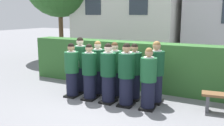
{
  "coord_description": "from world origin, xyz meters",
  "views": [
    {
      "loc": [
        3.19,
        -5.79,
        2.37
      ],
      "look_at": [
        0.0,
        0.28,
        1.05
      ],
      "focal_mm": 40.41,
      "sensor_mm": 36.0,
      "label": 1
    }
  ],
  "objects_px": {
    "student_rear_row_0": "(81,66)",
    "student_rear_row_4": "(156,74)",
    "student_rear_row_3": "(134,73)",
    "student_front_row_1": "(89,73)",
    "student_front_row_2": "(108,75)",
    "student_front_row_4": "(148,80)",
    "student_front_row_3": "(126,76)",
    "student_rear_row_2": "(115,71)",
    "student_rear_row_1": "(98,69)",
    "student_front_row_0": "(72,71)"
  },
  "relations": [
    {
      "from": "student_front_row_4",
      "to": "student_rear_row_3",
      "type": "relative_size",
      "value": 0.99
    },
    {
      "from": "student_front_row_3",
      "to": "student_rear_row_2",
      "type": "distance_m",
      "value": 0.82
    },
    {
      "from": "student_rear_row_0",
      "to": "student_rear_row_2",
      "type": "distance_m",
      "value": 1.15
    },
    {
      "from": "student_rear_row_0",
      "to": "student_rear_row_1",
      "type": "bearing_deg",
      "value": 2.42
    },
    {
      "from": "student_rear_row_0",
      "to": "student_rear_row_3",
      "type": "distance_m",
      "value": 1.75
    },
    {
      "from": "student_front_row_3",
      "to": "student_front_row_4",
      "type": "xyz_separation_m",
      "value": [
        0.59,
        0.03,
        -0.04
      ]
    },
    {
      "from": "student_front_row_1",
      "to": "student_front_row_3",
      "type": "xyz_separation_m",
      "value": [
        1.13,
        0.02,
        0.04
      ]
    },
    {
      "from": "student_front_row_1",
      "to": "student_front_row_4",
      "type": "xyz_separation_m",
      "value": [
        1.71,
        0.05,
        -0.0
      ]
    },
    {
      "from": "student_front_row_3",
      "to": "student_rear_row_4",
      "type": "bearing_deg",
      "value": 44.79
    },
    {
      "from": "student_front_row_1",
      "to": "student_front_row_4",
      "type": "distance_m",
      "value": 1.71
    },
    {
      "from": "student_front_row_3",
      "to": "student_rear_row_2",
      "type": "bearing_deg",
      "value": 138.99
    },
    {
      "from": "student_front_row_4",
      "to": "student_rear_row_4",
      "type": "relative_size",
      "value": 0.93
    },
    {
      "from": "student_front_row_4",
      "to": "student_rear_row_4",
      "type": "bearing_deg",
      "value": 88.93
    },
    {
      "from": "student_front_row_2",
      "to": "student_rear_row_2",
      "type": "relative_size",
      "value": 1.02
    },
    {
      "from": "student_rear_row_2",
      "to": "student_rear_row_3",
      "type": "height_order",
      "value": "student_rear_row_2"
    },
    {
      "from": "student_front_row_1",
      "to": "student_front_row_3",
      "type": "distance_m",
      "value": 1.13
    },
    {
      "from": "student_front_row_0",
      "to": "student_front_row_1",
      "type": "relative_size",
      "value": 0.99
    },
    {
      "from": "student_rear_row_1",
      "to": "student_rear_row_3",
      "type": "relative_size",
      "value": 1.01
    },
    {
      "from": "student_rear_row_1",
      "to": "student_rear_row_2",
      "type": "distance_m",
      "value": 0.54
    },
    {
      "from": "student_rear_row_4",
      "to": "student_front_row_2",
      "type": "bearing_deg",
      "value": -152.1
    },
    {
      "from": "student_front_row_2",
      "to": "student_front_row_3",
      "type": "xyz_separation_m",
      "value": [
        0.53,
        0.0,
        0.02
      ]
    },
    {
      "from": "student_front_row_2",
      "to": "student_rear_row_4",
      "type": "height_order",
      "value": "student_rear_row_4"
    },
    {
      "from": "student_rear_row_1",
      "to": "student_rear_row_3",
      "type": "distance_m",
      "value": 1.14
    },
    {
      "from": "student_front_row_0",
      "to": "student_rear_row_1",
      "type": "xyz_separation_m",
      "value": [
        0.56,
        0.54,
        0.02
      ]
    },
    {
      "from": "student_front_row_0",
      "to": "student_front_row_4",
      "type": "height_order",
      "value": "student_front_row_4"
    },
    {
      "from": "student_rear_row_0",
      "to": "student_front_row_2",
      "type": "bearing_deg",
      "value": -21.36
    },
    {
      "from": "student_rear_row_0",
      "to": "student_rear_row_3",
      "type": "xyz_separation_m",
      "value": [
        1.75,
        0.09,
        -0.05
      ]
    },
    {
      "from": "student_front_row_1",
      "to": "student_rear_row_1",
      "type": "xyz_separation_m",
      "value": [
        -0.04,
        0.52,
        0.02
      ]
    },
    {
      "from": "student_front_row_2",
      "to": "student_rear_row_4",
      "type": "bearing_deg",
      "value": 27.9
    },
    {
      "from": "student_front_row_3",
      "to": "student_rear_row_3",
      "type": "relative_size",
      "value": 1.04
    },
    {
      "from": "student_front_row_1",
      "to": "student_front_row_2",
      "type": "bearing_deg",
      "value": 1.2
    },
    {
      "from": "student_rear_row_1",
      "to": "student_rear_row_4",
      "type": "bearing_deg",
      "value": 2.9
    },
    {
      "from": "student_rear_row_1",
      "to": "student_rear_row_2",
      "type": "bearing_deg",
      "value": 3.69
    },
    {
      "from": "student_front_row_1",
      "to": "student_rear_row_0",
      "type": "xyz_separation_m",
      "value": [
        -0.64,
        0.5,
        0.06
      ]
    },
    {
      "from": "student_front_row_2",
      "to": "student_front_row_4",
      "type": "bearing_deg",
      "value": 2.02
    },
    {
      "from": "student_rear_row_2",
      "to": "student_rear_row_3",
      "type": "relative_size",
      "value": 1.0
    },
    {
      "from": "student_front_row_1",
      "to": "student_front_row_2",
      "type": "distance_m",
      "value": 0.59
    },
    {
      "from": "student_rear_row_0",
      "to": "student_rear_row_2",
      "type": "relative_size",
      "value": 1.06
    },
    {
      "from": "student_front_row_4",
      "to": "student_front_row_3",
      "type": "bearing_deg",
      "value": -176.61
    },
    {
      "from": "student_front_row_2",
      "to": "student_rear_row_0",
      "type": "bearing_deg",
      "value": 158.64
    },
    {
      "from": "student_rear_row_0",
      "to": "student_rear_row_4",
      "type": "distance_m",
      "value": 2.37
    },
    {
      "from": "student_front_row_1",
      "to": "student_front_row_2",
      "type": "height_order",
      "value": "student_front_row_2"
    },
    {
      "from": "student_rear_row_3",
      "to": "student_rear_row_1",
      "type": "bearing_deg",
      "value": -176.91
    },
    {
      "from": "student_front_row_0",
      "to": "student_front_row_1",
      "type": "height_order",
      "value": "student_front_row_1"
    },
    {
      "from": "student_front_row_1",
      "to": "student_front_row_4",
      "type": "height_order",
      "value": "student_front_row_1"
    },
    {
      "from": "student_front_row_1",
      "to": "student_rear_row_3",
      "type": "distance_m",
      "value": 1.25
    },
    {
      "from": "student_front_row_4",
      "to": "student_rear_row_2",
      "type": "relative_size",
      "value": 0.98
    },
    {
      "from": "student_front_row_2",
      "to": "student_rear_row_4",
      "type": "distance_m",
      "value": 1.28
    },
    {
      "from": "student_front_row_4",
      "to": "student_rear_row_3",
      "type": "distance_m",
      "value": 0.81
    },
    {
      "from": "student_front_row_1",
      "to": "student_front_row_3",
      "type": "relative_size",
      "value": 0.95
    }
  ]
}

